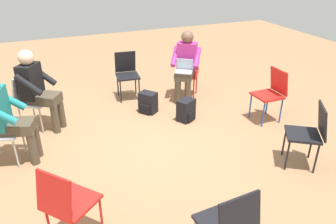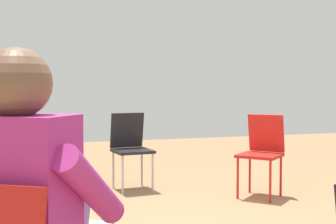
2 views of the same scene
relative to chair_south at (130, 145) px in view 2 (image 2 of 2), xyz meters
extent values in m
cube|color=black|center=(-0.01, 0.07, -0.06)|extent=(0.43, 0.43, 0.03)
cylinder|color=#B7B7BC|center=(-0.19, 0.23, -0.29)|extent=(0.02, 0.02, 0.42)
cylinder|color=#B7B7BC|center=(0.15, 0.26, -0.29)|extent=(0.02, 0.02, 0.42)
cylinder|color=#B7B7BC|center=(-0.16, -0.11, -0.29)|extent=(0.02, 0.02, 0.42)
cylinder|color=#B7B7BC|center=(0.18, -0.08, -0.29)|extent=(0.02, 0.02, 0.42)
cube|color=black|center=(0.01, -0.12, 0.15)|extent=(0.39, 0.12, 0.40)
cube|color=red|center=(-1.15, 0.83, -0.06)|extent=(0.56, 0.56, 0.03)
cylinder|color=red|center=(-1.13, 1.07, -0.29)|extent=(0.02, 0.02, 0.42)
cylinder|color=red|center=(-0.91, 0.81, -0.29)|extent=(0.02, 0.02, 0.42)
cylinder|color=red|center=(-1.39, 0.85, -0.29)|extent=(0.02, 0.02, 0.42)
cylinder|color=red|center=(-1.17, 0.59, -0.29)|extent=(0.02, 0.02, 0.42)
cube|color=red|center=(-1.30, 0.71, 0.15)|extent=(0.32, 0.35, 0.40)
cube|color=#B22D84|center=(1.26, 3.51, 0.27)|extent=(0.40, 0.38, 0.52)
sphere|color=brown|center=(1.26, 3.51, 0.63)|extent=(0.22, 0.22, 0.22)
cylinder|color=#B22D84|center=(1.04, 3.55, 0.30)|extent=(0.30, 0.38, 0.31)
cube|color=#B2D1F2|center=(1.15, 3.36, 0.20)|extent=(0.27, 0.21, 0.20)
camera|label=1|loc=(-1.21, -1.64, 2.02)|focal=35.00mm
camera|label=2|loc=(1.29, 5.03, 0.61)|focal=50.00mm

